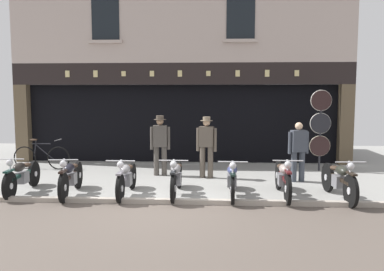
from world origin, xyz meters
The scene contains 16 objects.
ground centered at (0.00, -0.98, -0.04)m, with size 23.19×22.00×0.18m.
shop_facade centered at (0.00, 7.02, 1.70)m, with size 11.49×4.42×6.24m.
motorcycle_far_left centered at (-3.32, 0.81, 0.42)m, with size 0.62×1.98×0.90m.
motorcycle_left centered at (-2.12, 0.67, 0.43)m, with size 0.62×1.96×0.92m.
motorcycle_center_left centered at (-0.86, 0.71, 0.41)m, with size 0.62×1.92×0.91m.
motorcycle_center centered at (0.26, 0.81, 0.42)m, with size 0.62×2.09×0.92m.
motorcycle_center_right centered at (1.51, 0.77, 0.41)m, with size 0.62×2.02×0.90m.
motorcycle_right centered at (2.64, 0.80, 0.44)m, with size 0.62×2.09×0.93m.
motorcycle_far_right centered at (3.83, 0.67, 0.43)m, with size 0.62×2.02×0.93m.
salesman_left centered at (-0.40, 3.03, 0.94)m, with size 0.56×0.34×1.69m.
shopkeeper_center centered at (0.90, 2.76, 0.93)m, with size 0.55×0.33×1.68m.
salesman_right centered at (3.30, 2.41, 0.86)m, with size 0.55×0.30×1.56m.
tyre_sign_pole centered at (4.26, 3.96, 1.40)m, with size 0.62×0.07×2.41m.
advert_board_near centered at (-2.86, 5.40, 1.65)m, with size 0.73×0.03×1.08m.
advert_board_far centered at (-4.14, 5.40, 1.72)m, with size 0.67×0.03×1.07m.
leaning_bicycle centered at (-4.18, 3.81, 0.38)m, with size 1.77×0.50×0.94m.
Camera 1 is at (1.12, -8.05, 2.27)m, focal length 37.45 mm.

